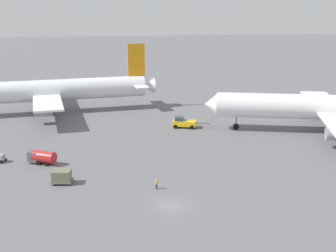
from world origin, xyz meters
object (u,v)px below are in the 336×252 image
airliner_being_pushed (322,108)px  pushback_tug (184,122)px  gse_container_dolly_flat (62,176)px  gse_fuel_bowser_stubby (42,157)px  ground_crew_ramp_agent_by_cones (156,184)px  airliner_at_gate_left (37,91)px

airliner_being_pushed → pushback_tug: size_ratio=5.84×
gse_container_dolly_flat → gse_fuel_bowser_stubby: bearing=115.0°
gse_fuel_bowser_stubby → ground_crew_ramp_agent_by_cones: 22.99m
airliner_at_gate_left → ground_crew_ramp_agent_by_cones: bearing=-63.8°
airliner_at_gate_left → gse_fuel_bowser_stubby: (6.28, -37.85, -4.24)m
airliner_being_pushed → ground_crew_ramp_agent_by_cones: (-37.88, -26.71, -4.61)m
pushback_tug → gse_container_dolly_flat: bearing=-128.2°
airliner_being_pushed → pushback_tug: (-28.71, 7.06, -4.26)m
airliner_at_gate_left → airliner_being_pushed: (62.98, -24.33, -0.15)m
airliner_at_gate_left → airliner_being_pushed: 67.51m
pushback_tug → gse_container_dolly_flat: size_ratio=2.43×
gse_container_dolly_flat → gse_fuel_bowser_stubby: size_ratio=0.66×
airliner_at_gate_left → pushback_tug: size_ratio=7.23×
airliner_being_pushed → ground_crew_ramp_agent_by_cones: airliner_being_pushed is taller
gse_fuel_bowser_stubby → ground_crew_ramp_agent_by_cones: (18.81, -13.20, -0.52)m
gse_fuel_bowser_stubby → ground_crew_ramp_agent_by_cones: bearing=-35.1°
gse_fuel_bowser_stubby → pushback_tug: bearing=36.3°
airliner_at_gate_left → pushback_tug: bearing=-26.8°
airliner_at_gate_left → airliner_being_pushed: airliner_being_pushed is taller
pushback_tug → ground_crew_ramp_agent_by_cones: size_ratio=5.34×
airliner_at_gate_left → airliner_being_pushed: bearing=-21.1°
pushback_tug → airliner_being_pushed: bearing=-13.8°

